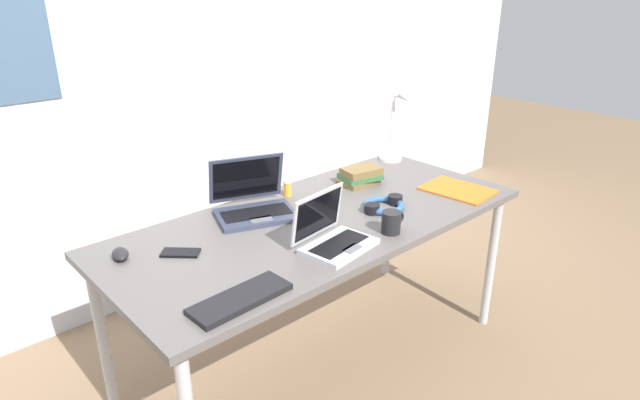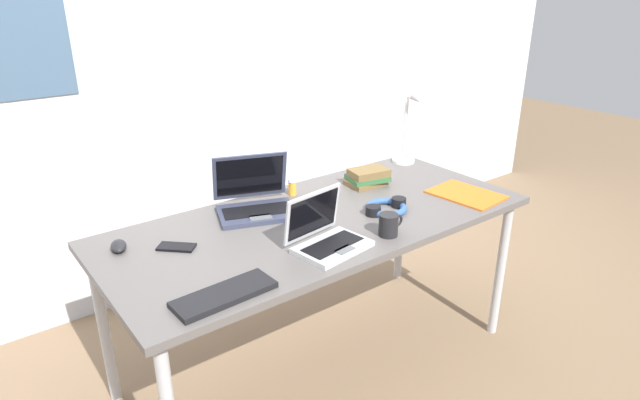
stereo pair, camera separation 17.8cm
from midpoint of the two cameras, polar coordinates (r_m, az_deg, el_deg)
name	(u,v)px [view 2 (the right image)]	position (r m, az deg, el deg)	size (l,w,h in m)	color
ground_plane	(320,361)	(2.66, 2.00, -16.58)	(12.00, 12.00, 0.00)	#7A6047
wall_back	(194,52)	(3.02, -11.40, 14.95)	(6.00, 0.13, 2.60)	silver
desk	(320,230)	(2.29, 2.23, -3.20)	(1.80, 0.80, 0.74)	#595451
desk_lamp	(410,128)	(2.92, 11.17, 7.42)	(0.12, 0.18, 0.40)	white
laptop_front_right	(326,236)	(2.01, 3.22, -3.89)	(0.30, 0.25, 0.20)	#B7BABC
laptop_near_mouse	(255,201)	(2.32, -4.66, -0.15)	(0.40, 0.38, 0.23)	#33384C
external_keyboard	(224,295)	(1.74, -7.07, -9.89)	(0.33, 0.12, 0.02)	black
computer_mouse	(119,246)	(2.10, -18.12, -4.66)	(0.06, 0.10, 0.03)	black
cell_phone	(176,247)	(2.06, -12.45, -4.89)	(0.06, 0.14, 0.01)	black
headphones	(386,207)	(2.35, 9.12, -0.81)	(0.21, 0.18, 0.04)	#335999
pill_bottle	(292,187)	(2.48, -0.88, 1.38)	(0.04, 0.04, 0.08)	gold
book_stack	(367,177)	(2.62, 6.95, 2.36)	(0.21, 0.18, 0.08)	brown
paper_folder_near_lamp	(466,194)	(2.61, 16.98, 0.54)	(0.23, 0.31, 0.01)	orange
coffee_mug	(389,225)	(2.13, 9.63, -2.62)	(0.11, 0.08, 0.09)	black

